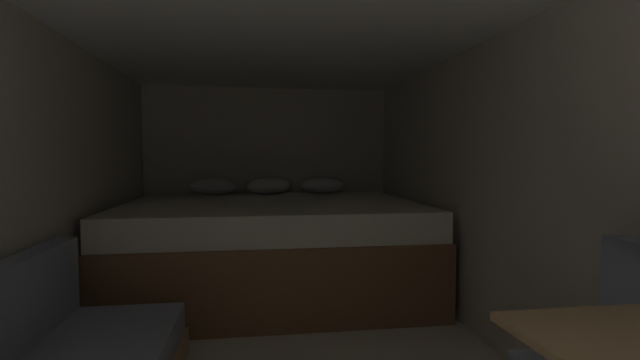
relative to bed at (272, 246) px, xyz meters
name	(u,v)px	position (x,y,z in m)	size (l,w,h in m)	color
wall_back	(268,177)	(0.00, 1.05, 0.57)	(2.74, 0.05, 1.95)	beige
wall_left	(15,202)	(-1.35, -1.54, 0.57)	(0.05, 5.13, 1.95)	beige
wall_right	(512,195)	(1.35, -1.54, 0.57)	(0.05, 5.13, 1.95)	beige
ceiling_slab	(283,11)	(0.00, -1.54, 1.57)	(2.74, 5.13, 0.05)	white
bed	(272,246)	(0.00, 0.00, 0.00)	(2.52, 1.98, 0.98)	brown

